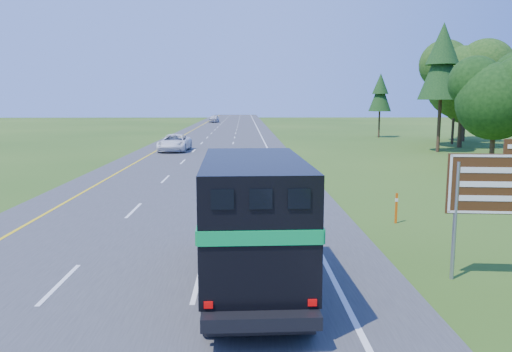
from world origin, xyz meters
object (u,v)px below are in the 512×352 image
at_px(far_car, 214,119).
at_px(exit_sign, 492,190).
at_px(horse_truck, 252,217).
at_px(white_suv, 175,143).

distance_m(far_car, exit_sign, 102.89).
height_order(horse_truck, white_suv, horse_truck).
bearing_deg(white_suv, exit_sign, -67.17).
bearing_deg(exit_sign, far_car, 102.95).
distance_m(horse_truck, exit_sign, 6.43).
relative_size(white_suv, exit_sign, 1.51).
height_order(horse_truck, far_car, horse_truck).
xyz_separation_m(far_car, exit_sign, (13.44, -101.99, 1.61)).
relative_size(horse_truck, exit_sign, 2.02).
bearing_deg(horse_truck, far_car, 92.23).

